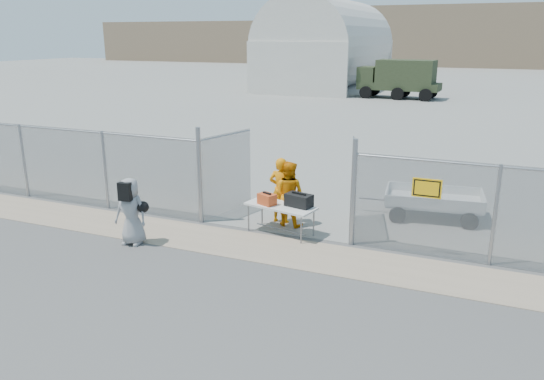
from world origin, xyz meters
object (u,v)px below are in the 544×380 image
at_px(folding_table, 281,219).
at_px(visitor, 131,211).
at_px(security_worker_left, 281,190).
at_px(utility_trailer, 433,204).
at_px(security_worker_right, 289,194).

distance_m(folding_table, visitor, 3.55).
height_order(security_worker_left, utility_trailer, security_worker_left).
height_order(security_worker_right, visitor, security_worker_right).
height_order(security_worker_right, utility_trailer, security_worker_right).
height_order(folding_table, visitor, visitor).
xyz_separation_m(visitor, utility_trailer, (6.27, 4.59, -0.40)).
relative_size(visitor, utility_trailer, 0.49).
bearing_deg(visitor, security_worker_right, 35.59).
height_order(security_worker_left, security_worker_right, security_worker_left).
bearing_deg(utility_trailer, visitor, -150.48).
bearing_deg(visitor, security_worker_left, 39.55).
bearing_deg(security_worker_right, utility_trailer, -144.31).
xyz_separation_m(security_worker_left, utility_trailer, (3.62, 1.89, -0.47)).
bearing_deg(visitor, utility_trailer, 30.30).
relative_size(security_worker_left, utility_trailer, 0.53).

